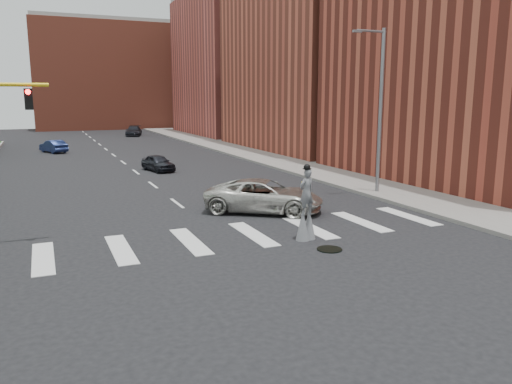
# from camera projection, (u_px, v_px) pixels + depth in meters

# --- Properties ---
(ground_plane) EXTENTS (160.00, 160.00, 0.00)m
(ground_plane) POSITION_uv_depth(u_px,v_px,m) (231.00, 245.00, 18.46)
(ground_plane) COLOR black
(ground_plane) RESTS_ON ground
(sidewalk_right) EXTENTS (5.00, 90.00, 0.18)m
(sidewalk_right) POSITION_uv_depth(u_px,v_px,m) (264.00, 156.00, 45.86)
(sidewalk_right) COLOR slate
(sidewalk_right) RESTS_ON ground
(manhole) EXTENTS (0.90, 0.90, 0.04)m
(manhole) POSITION_uv_depth(u_px,v_px,m) (329.00, 249.00, 17.82)
(manhole) COLOR black
(manhole) RESTS_ON ground
(building_near) EXTENTS (16.00, 20.00, 22.00)m
(building_near) POSITION_uv_depth(u_px,v_px,m) (506.00, 9.00, 32.18)
(building_near) COLOR maroon
(building_near) RESTS_ON ground
(building_mid) EXTENTS (16.00, 22.00, 24.00)m
(building_mid) POSITION_uv_depth(u_px,v_px,m) (328.00, 33.00, 51.85)
(building_mid) COLOR #A74934
(building_mid) RESTS_ON ground
(building_far) EXTENTS (16.00, 22.00, 20.00)m
(building_far) POSITION_uv_depth(u_px,v_px,m) (242.00, 66.00, 73.89)
(building_far) COLOR #BC5045
(building_far) RESTS_ON ground
(building_backdrop) EXTENTS (26.00, 14.00, 18.00)m
(building_backdrop) POSITION_uv_depth(u_px,v_px,m) (110.00, 77.00, 89.54)
(building_backdrop) COLOR #A74934
(building_backdrop) RESTS_ON ground
(streetlight) EXTENTS (2.05, 0.20, 9.00)m
(streetlight) POSITION_uv_depth(u_px,v_px,m) (379.00, 106.00, 27.20)
(streetlight) COLOR slate
(streetlight) RESTS_ON ground
(stilt_performer) EXTENTS (0.83, 0.59, 2.92)m
(stilt_performer) POSITION_uv_depth(u_px,v_px,m) (306.00, 210.00, 18.92)
(stilt_performer) COLOR #2F2012
(stilt_performer) RESTS_ON ground
(suv_crossing) EXTENTS (6.04, 5.27, 1.55)m
(suv_crossing) POSITION_uv_depth(u_px,v_px,m) (264.00, 196.00, 23.64)
(suv_crossing) COLOR beige
(suv_crossing) RESTS_ON ground
(car_near) EXTENTS (2.19, 3.77, 1.21)m
(car_near) POSITION_uv_depth(u_px,v_px,m) (158.00, 163.00, 36.95)
(car_near) COLOR black
(car_near) RESTS_ON ground
(car_mid) EXTENTS (2.70, 4.01, 1.25)m
(car_mid) POSITION_uv_depth(u_px,v_px,m) (53.00, 146.00, 49.40)
(car_mid) COLOR navy
(car_mid) RESTS_ON ground
(car_far) EXTENTS (3.20, 5.21, 1.41)m
(car_far) POSITION_uv_depth(u_px,v_px,m) (134.00, 131.00, 71.15)
(car_far) COLOR black
(car_far) RESTS_ON ground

